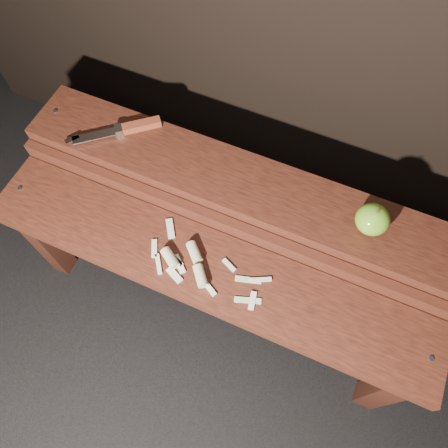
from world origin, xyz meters
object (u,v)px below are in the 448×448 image
at_px(bench_front_tier, 205,278).
at_px(apple, 372,219).
at_px(bench_rear_tier, 240,198).
at_px(knife, 129,128).

relative_size(bench_front_tier, apple, 14.21).
bearing_deg(apple, bench_rear_tier, -179.25).
height_order(bench_rear_tier, apple, apple).
xyz_separation_m(bench_front_tier, apple, (0.33, 0.23, 0.18)).
bearing_deg(bench_rear_tier, apple, 0.75).
bearing_deg(knife, bench_front_tier, -37.20).
relative_size(bench_rear_tier, apple, 14.21).
relative_size(apple, knife, 0.40).
relative_size(bench_front_tier, knife, 5.69).
height_order(bench_rear_tier, knife, knife).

